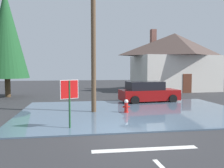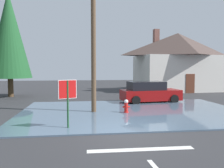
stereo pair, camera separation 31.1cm
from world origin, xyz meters
TOP-DOWN VIEW (x-y plane):
  - ground_plane at (0.00, 0.00)m, footprint 80.00×80.00m
  - flood_puddle at (1.05, 4.30)m, footprint 13.24×8.88m
  - lane_stop_bar at (-0.09, -1.91)m, footprint 3.49×0.36m
  - stop_sign_near at (-2.58, 0.93)m, footprint 0.75×0.33m
  - fire_hydrant at (0.54, 3.93)m, footprint 0.41×0.35m
  - utility_pole at (-1.29, 4.43)m, footprint 1.60×0.28m
  - house at (8.94, 16.48)m, footprint 10.06×6.85m
  - parked_car at (3.13, 8.04)m, footprint 4.61×2.46m
  - pine_tree_tall_left at (-8.43, 12.92)m, footprint 3.81×3.81m

SIDE VIEW (x-z plane):
  - ground_plane at x=0.00m, z-range -0.10..0.00m
  - lane_stop_bar at x=-0.09m, z-range 0.00..0.01m
  - flood_puddle at x=1.05m, z-range 0.00..0.06m
  - fire_hydrant at x=0.54m, z-range -0.01..0.81m
  - parked_car at x=3.13m, z-range -0.03..1.56m
  - stop_sign_near at x=-2.58m, z-range 0.45..2.58m
  - house at x=8.94m, z-range -0.13..6.98m
  - utility_pole at x=-1.29m, z-range 0.18..8.62m
  - pine_tree_tall_left at x=-8.43m, z-range 0.84..10.36m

